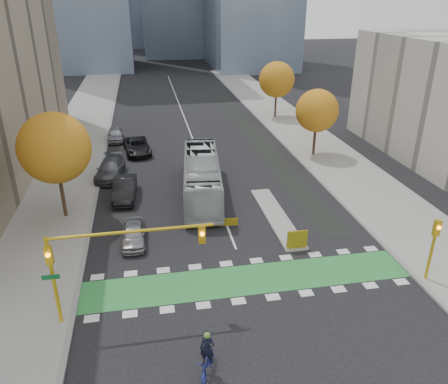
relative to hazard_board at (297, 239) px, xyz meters
name	(u,v)px	position (x,y,z in m)	size (l,w,h in m)	color
ground	(254,295)	(-4.00, -4.20, -0.80)	(300.00, 300.00, 0.00)	black
sidewalk_west	(62,178)	(-17.50, 15.80, -0.73)	(7.00, 120.00, 0.15)	gray
sidewalk_east	(334,160)	(9.50, 15.80, -0.73)	(7.00, 120.00, 0.15)	gray
curb_west	(100,176)	(-14.00, 15.80, -0.73)	(0.30, 120.00, 0.16)	gray
curb_east	(302,162)	(6.00, 15.80, -0.73)	(0.30, 120.00, 0.16)	gray
bike_crossing	(248,279)	(-4.00, -2.70, -0.79)	(20.00, 3.00, 0.01)	#2C873B
centre_line	(185,118)	(-4.00, 35.80, -0.80)	(0.15, 70.00, 0.01)	silver
bike_lane_paint	(254,136)	(3.50, 25.80, -0.80)	(2.50, 50.00, 0.01)	black
median_island	(276,216)	(0.00, 4.80, -0.72)	(1.60, 10.00, 0.16)	gray
hazard_board	(297,239)	(0.00, 0.00, 0.00)	(1.40, 0.12, 1.30)	yellow
tree_west	(55,148)	(-16.00, 7.80, 4.82)	(5.20, 5.20, 8.22)	#332114
tree_east_near	(317,111)	(8.00, 17.80, 4.06)	(4.40, 4.40, 7.08)	#332114
tree_east_far	(277,80)	(8.50, 33.80, 4.44)	(4.80, 4.80, 7.65)	#332114
traffic_signal_west	(104,253)	(-11.93, -4.71, 3.23)	(8.53, 0.56, 5.20)	#BF9914
traffic_signal_east	(434,241)	(6.50, -4.71, 1.93)	(0.35, 0.43, 4.10)	#BF9914
cyclist	(207,360)	(-7.45, -9.32, -0.02)	(1.41, 2.15, 2.34)	navy
bus	(202,176)	(-5.07, 9.91, 0.93)	(2.91, 12.45, 3.47)	#ACB1B4
parked_car_a	(134,234)	(-10.78, 2.94, -0.10)	(1.65, 4.09, 1.39)	#939297
parked_car_b	(125,189)	(-11.55, 10.50, 0.04)	(1.78, 5.12, 1.69)	black
parked_car_c	(110,169)	(-13.00, 15.50, 0.01)	(2.26, 5.57, 1.62)	#4C4D52
parked_car_d	(137,146)	(-10.50, 22.02, -0.02)	(2.60, 5.64, 1.57)	black
parked_car_e	(115,134)	(-13.00, 27.02, -0.05)	(1.78, 4.42, 1.50)	#9B9BA0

